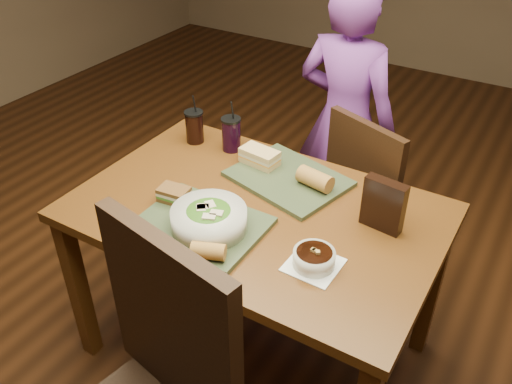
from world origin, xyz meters
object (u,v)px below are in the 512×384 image
tray_near (201,225)px  soup_bowl (314,258)px  diner (345,122)px  baguette_near (208,251)px  dining_table (256,228)px  sandwich_far (260,157)px  baguette_far (315,179)px  chip_bag (384,205)px  chair_far (366,194)px  sandwich_near (174,194)px  cup_berry (231,134)px  cup_cola (194,126)px  salad_bowl (209,218)px  tray_far (288,179)px

tray_near → soup_bowl: size_ratio=2.57×
diner → baguette_near: (0.06, -1.21, 0.10)m
dining_table → sandwich_far: bearing=118.3°
baguette_far → chip_bag: 0.30m
baguette_near → chip_bag: bearing=48.4°
dining_table → chair_far: (0.20, 0.64, -0.16)m
sandwich_near → chip_bag: bearing=20.6°
soup_bowl → sandwich_far: size_ratio=1.02×
chair_far → cup_berry: bearing=-146.6°
chair_far → cup_berry: cup_berry is taller
diner → sandwich_far: (-0.10, -0.64, 0.11)m
cup_cola → cup_berry: cup_berry is taller
diner → chip_bag: 0.90m
baguette_near → cup_cola: 0.78m
salad_bowl → cup_berry: 0.56m
chair_far → tray_near: size_ratio=2.15×
sandwich_near → dining_table: bearing=26.5°
salad_bowl → baguette_near: (0.08, -0.12, -0.02)m
dining_table → tray_far: (0.01, 0.22, 0.10)m
cup_cola → chip_bag: 0.91m
cup_cola → salad_bowl: bearing=-49.2°
soup_bowl → baguette_near: bearing=-151.7°
soup_bowl → dining_table: bearing=151.8°
tray_near → cup_cola: (-0.38, 0.47, 0.06)m
sandwich_near → cup_berry: bearing=95.6°
diner → cup_berry: size_ratio=6.20×
chair_far → sandwich_near: chair_far is taller
cup_berry → cup_cola: bearing=-172.4°
dining_table → baguette_near: 0.35m
soup_bowl → sandwich_far: sandwich_far is taller
dining_table → tray_far: size_ratio=3.10×
sandwich_near → baguette_near: (0.29, -0.19, 0.00)m
tray_far → chip_bag: (0.41, -0.09, 0.08)m
cup_cola → cup_berry: (0.17, 0.02, 0.00)m
tray_far → chair_far: bearing=66.5°
tray_near → salad_bowl: (0.04, -0.01, 0.05)m
soup_bowl → cup_berry: size_ratio=0.73×
cup_cola → diner: bearing=53.9°
chair_far → diner: 0.39m
dining_table → baguette_far: baguette_far is taller
diner → salad_bowl: 1.09m
tray_near → tray_far: bearing=74.1°
salad_bowl → soup_bowl: size_ratio=1.55×
soup_bowl → sandwich_near: 0.57m
cup_cola → cup_berry: 0.17m
salad_bowl → cup_cola: (-0.42, 0.48, 0.01)m
chair_far → sandwich_near: 0.94m
sandwich_far → tray_far: bearing=-11.3°
dining_table → baguette_near: baguette_near is taller
tray_near → cup_berry: bearing=112.2°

